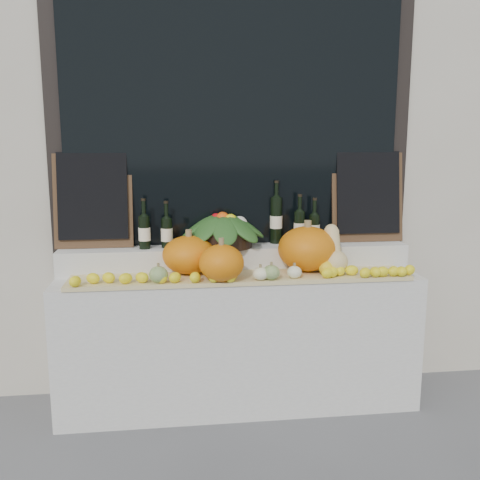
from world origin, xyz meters
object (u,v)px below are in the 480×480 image
at_px(produce_bowl, 223,229).
at_px(wine_bottle_tall, 276,220).
at_px(butternut_squash, 334,254).
at_px(pumpkin_left, 189,255).
at_px(pumpkin_right, 307,249).

bearing_deg(produce_bowl, wine_bottle_tall, 11.88).
xyz_separation_m(butternut_squash, wine_bottle_tall, (-0.31, 0.33, 0.18)).
bearing_deg(wine_bottle_tall, butternut_squash, -47.43).
height_order(pumpkin_left, wine_bottle_tall, wine_bottle_tall).
height_order(pumpkin_left, produce_bowl, produce_bowl).
relative_size(pumpkin_right, wine_bottle_tall, 0.88).
bearing_deg(wine_bottle_tall, produce_bowl, -168.12).
bearing_deg(pumpkin_left, wine_bottle_tall, 22.02).
bearing_deg(butternut_squash, produce_bowl, 159.32).
bearing_deg(pumpkin_right, produce_bowl, 160.94).
height_order(pumpkin_right, produce_bowl, produce_bowl).
distance_m(produce_bowl, wine_bottle_tall, 0.38).
bearing_deg(butternut_squash, pumpkin_left, 174.19).
relative_size(pumpkin_right, butternut_squash, 1.25).
xyz_separation_m(pumpkin_right, produce_bowl, (-0.53, 0.18, 0.11)).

